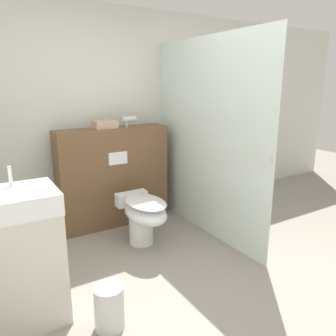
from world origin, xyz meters
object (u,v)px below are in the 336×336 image
Objects in this scene: toilet at (143,215)px; sink_vanity at (22,257)px; hair_drier at (129,119)px; waste_bin at (109,307)px.

sink_vanity is (-1.21, -0.56, 0.15)m from toilet.
sink_vanity is 1.98m from hair_drier.
sink_vanity is at bearing -155.22° from toilet.
hair_drier reaches higher than sink_vanity.
hair_drier is at bearing 74.78° from toilet.
hair_drier reaches higher than waste_bin.
sink_vanity reaches higher than toilet.
hair_drier is (0.17, 0.64, 0.91)m from toilet.
toilet is 2.16× the size of waste_bin.
sink_vanity reaches higher than waste_bin.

